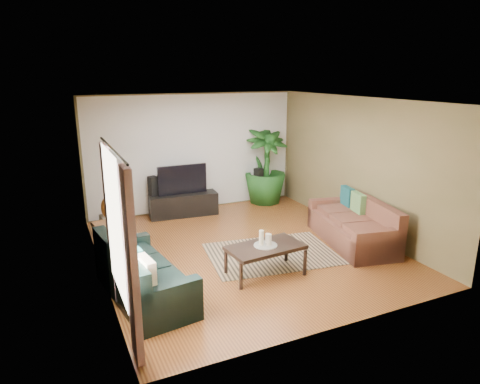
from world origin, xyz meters
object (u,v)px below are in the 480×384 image
speaker_right (258,187)px  pedestal (111,224)px  vase (110,208)px  side_table (109,236)px  tv_stand (184,205)px  speaker_left (154,197)px  sofa_left (144,270)px  television (182,179)px  coffee_table (265,260)px  sofa_right (352,221)px  potted_plant (265,166)px

speaker_right → pedestal: size_ratio=2.45×
vase → side_table: size_ratio=0.94×
tv_stand → side_table: size_ratio=3.02×
speaker_left → sofa_left: bearing=-122.5°
pedestal → speaker_left: bearing=30.3°
speaker_right → pedestal: (-3.60, -0.50, -0.27)m
television → vase: 1.76m
sofa_left → coffee_table: size_ratio=1.66×
vase → speaker_right: bearing=8.0°
vase → side_table: (-0.16, -0.82, -0.29)m
pedestal → vase: vase is taller
coffee_table → speaker_right: speaker_right is taller
sofa_left → vase: 2.85m
sofa_right → coffee_table: 2.19m
vase → pedestal: bearing=90.0°
sofa_left → tv_stand: size_ratio=1.31×
coffee_table → television: (-0.30, 3.41, 0.59)m
sofa_right → side_table: size_ratio=4.12×
sofa_right → potted_plant: bearing=-163.6°
sofa_right → pedestal: (-4.09, 2.43, -0.24)m
coffee_table → speaker_left: (-0.94, 3.54, 0.22)m
television → side_table: size_ratio=2.21×
speaker_right → pedestal: speaker_right is taller
speaker_right → vase: bearing=171.1°
tv_stand → potted_plant: 2.27m
potted_plant → pedestal: potted_plant is taller
pedestal → sofa_left: bearing=-89.0°
sofa_right → speaker_left: size_ratio=2.21×
sofa_left → speaker_left: 3.59m
sofa_left → tv_stand: (1.62, 3.30, -0.17)m
potted_plant → side_table: (-3.99, -1.43, -0.67)m
potted_plant → vase: (-3.83, -0.60, -0.39)m
potted_plant → side_table: bearing=-160.3°
television → potted_plant: potted_plant is taller
sofa_left → potted_plant: size_ratio=1.08×
tv_stand → side_table: (-1.83, -1.28, -0.00)m
coffee_table → television: 3.47m
coffee_table → television: size_ratio=1.08×
vase → sofa_left: bearing=-89.0°
potted_plant → pedestal: 3.95m
coffee_table → vase: 3.55m
tv_stand → speaker_right: (1.93, 0.05, 0.20)m
potted_plant → vase: size_ratio=3.91×
coffee_table → television: bearing=89.4°
speaker_left → potted_plant: bearing=-16.6°
sofa_right → tv_stand: sofa_right is taller
sofa_right → television: television is taller
tv_stand → potted_plant: bearing=9.1°
sofa_right → vase: size_ratio=4.38×
sofa_right → vase: 4.76m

